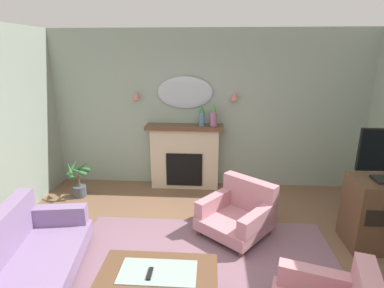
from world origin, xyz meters
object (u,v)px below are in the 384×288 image
object	(u,v)px
mantel_vase_centre	(213,116)
coffee_table	(158,277)
wall_sconce_left	(136,95)
potted_plant_small_fern	(79,179)
wall_sconce_right	(234,96)
fireplace	(185,157)
mantel_vase_right	(202,115)
floral_couch	(20,261)
tv_remote	(150,274)
tv_cabinet	(382,214)
wall_mirror	(185,93)
armchair_beside_couch	(239,212)

from	to	relation	value
mantel_vase_centre	coffee_table	distance (m)	3.02
wall_sconce_left	potted_plant_small_fern	size ratio (longest dim) A/B	0.22
wall_sconce_right	fireplace	bearing A→B (deg)	-173.84
mantel_vase_right	floral_couch	distance (m)	3.32
floral_couch	tv_remote	bearing A→B (deg)	-10.16
tv_cabinet	wall_sconce_left	bearing A→B (deg)	153.63
wall_sconce_right	tv_remote	distance (m)	3.34
floral_couch	mantel_vase_right	bearing A→B (deg)	55.68
wall_mirror	coffee_table	size ratio (longest dim) A/B	0.87
mantel_vase_right	wall_sconce_left	distance (m)	1.20
wall_mirror	wall_sconce_left	xyz separation A→B (m)	(-0.85, -0.05, -0.05)
mantel_vase_right	wall_mirror	world-z (taller)	wall_mirror
fireplace	mantel_vase_right	distance (m)	0.83
fireplace	tv_remote	xyz separation A→B (m)	(-0.07, -2.88, -0.12)
floral_couch	potted_plant_small_fern	distance (m)	2.12
wall_sconce_left	coffee_table	xyz separation A→B (m)	(0.85, -2.94, -1.28)
mantel_vase_right	tv_remote	distance (m)	3.02
armchair_beside_couch	mantel_vase_right	bearing A→B (deg)	111.73
mantel_vase_centre	tv_cabinet	size ratio (longest dim) A/B	0.45
wall_sconce_left	mantel_vase_centre	bearing A→B (deg)	-5.08
fireplace	mantel_vase_centre	bearing A→B (deg)	-3.24
tv_remote	potted_plant_small_fern	size ratio (longest dim) A/B	0.25
floral_couch	tv_cabinet	world-z (taller)	tv_cabinet
armchair_beside_couch	potted_plant_small_fern	distance (m)	2.78
armchair_beside_couch	mantel_vase_centre	bearing A→B (deg)	104.40
wall_mirror	wall_sconce_right	size ratio (longest dim) A/B	6.86
wall_sconce_left	wall_sconce_right	distance (m)	1.70
floral_couch	potted_plant_small_fern	size ratio (longest dim) A/B	2.78
mantel_vase_right	coffee_table	distance (m)	2.99
mantel_vase_centre	wall_mirror	xyz separation A→B (m)	(-0.50, 0.17, 0.37)
wall_sconce_right	potted_plant_small_fern	xyz separation A→B (m)	(-2.62, -0.62, -1.34)
wall_mirror	wall_sconce_left	size ratio (longest dim) A/B	6.86
coffee_table	armchair_beside_couch	bearing A→B (deg)	58.43
wall_sconce_left	tv_remote	world-z (taller)	wall_sconce_left
mantel_vase_right	armchair_beside_couch	size ratio (longest dim) A/B	0.34
fireplace	potted_plant_small_fern	distance (m)	1.86
mantel_vase_right	potted_plant_small_fern	bearing A→B (deg)	-166.34
wall_mirror	coffee_table	world-z (taller)	wall_mirror
mantel_vase_centre	potted_plant_small_fern	xyz separation A→B (m)	(-2.27, -0.50, -1.03)
tv_cabinet	mantel_vase_centre	bearing A→B (deg)	142.93
potted_plant_small_fern	fireplace	bearing A→B (deg)	16.72
mantel_vase_centre	tv_remote	size ratio (longest dim) A/B	2.52
mantel_vase_centre	tv_remote	xyz separation A→B (m)	(-0.57, -2.86, -0.89)
wall_mirror	wall_sconce_left	distance (m)	0.85
coffee_table	floral_couch	distance (m)	1.49
fireplace	armchair_beside_couch	world-z (taller)	fireplace
mantel_vase_right	mantel_vase_centre	world-z (taller)	mantel_vase_centre
fireplace	potted_plant_small_fern	size ratio (longest dim) A/B	2.09
mantel_vase_centre	wall_sconce_right	size ratio (longest dim) A/B	2.88
fireplace	floral_couch	world-z (taller)	fireplace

